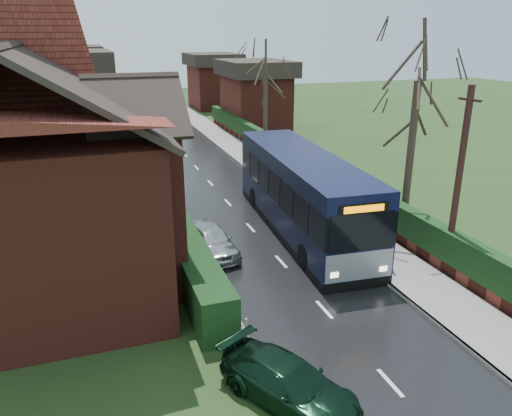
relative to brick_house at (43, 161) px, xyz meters
name	(u,v)px	position (x,y,z in m)	size (l,w,h in m)	color
ground	(301,284)	(8.73, -4.78, -4.38)	(140.00, 140.00, 0.00)	#2A441D
road	(228,203)	(8.73, 5.22, -4.37)	(6.00, 100.00, 0.02)	black
pavement	(298,194)	(12.98, 5.22, -4.31)	(2.50, 100.00, 0.14)	slate
kerb_right	(279,196)	(11.78, 5.22, -4.31)	(0.12, 100.00, 0.14)	gray
kerb_left	(173,208)	(5.68, 5.22, -4.33)	(0.12, 100.00, 0.10)	gray
front_hedge	(174,230)	(4.83, 0.22, -3.58)	(1.20, 16.00, 1.60)	black
picket_fence	(191,235)	(5.58, 0.22, -3.93)	(0.10, 16.00, 0.90)	gray
right_wall_hedge	(323,176)	(14.53, 5.22, -3.36)	(0.60, 50.00, 1.80)	maroon
brick_house	(43,161)	(0.00, 0.00, 0.00)	(9.30, 14.60, 10.30)	maroon
bus	(302,194)	(10.93, 0.12, -2.53)	(3.63, 12.41, 3.72)	black
car_silver	(211,240)	(6.21, -1.02, -3.73)	(1.52, 3.79, 1.29)	#BBBBC0
car_green	(289,384)	(5.83, -10.54, -3.79)	(1.64, 4.04, 1.17)	black
car_distant	(156,111)	(9.36, 35.97, -3.66)	(1.52, 4.36, 1.44)	black
bus_stop_sign	(387,225)	(12.50, -4.53, -2.57)	(0.22, 0.40, 2.74)	slate
telegraph_pole	(458,184)	(14.53, -5.82, -0.68)	(0.25, 0.94, 7.30)	black
tree_right_near	(419,69)	(15.28, -1.80, 3.16)	(4.67, 4.67, 10.08)	#33261E
tree_right_far	(266,64)	(14.91, 16.06, 2.33)	(4.65, 4.65, 8.98)	#32271D
tree_house_side	(21,46)	(-1.38, 13.22, 3.86)	(4.85, 4.85, 11.02)	#382B21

